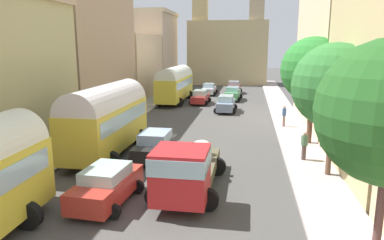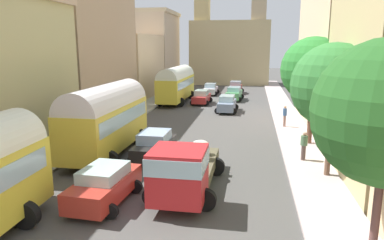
{
  "view_description": "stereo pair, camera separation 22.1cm",
  "coord_description": "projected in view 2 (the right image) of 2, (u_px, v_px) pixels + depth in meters",
  "views": [
    {
      "loc": [
        3.87,
        -5.59,
        6.46
      ],
      "look_at": [
        0.0,
        18.23,
        1.42
      ],
      "focal_mm": 33.15,
      "sensor_mm": 36.0,
      "label": 1
    },
    {
      "loc": [
        4.09,
        -5.56,
        6.46
      ],
      "look_at": [
        0.0,
        18.23,
        1.42
      ],
      "focal_mm": 33.15,
      "sensor_mm": 36.0,
      "label": 2
    }
  ],
  "objects": [
    {
      "name": "pedestrian_2",
      "position": [
        304.0,
        145.0,
        19.9
      ],
      "size": [
        0.54,
        0.54,
        1.77
      ],
      "color": "#523F3B",
      "rests_on": "ground"
    },
    {
      "name": "cargo_truck_0",
      "position": [
        184.0,
        168.0,
        15.2
      ],
      "size": [
        3.04,
        6.78,
        2.53
      ],
      "color": "#B31F22",
      "rests_on": "ground"
    },
    {
      "name": "car_4",
      "position": [
        155.0,
        145.0,
        20.58
      ],
      "size": [
        2.39,
        4.06,
        1.63
      ],
      "color": "black",
      "rests_on": "ground"
    },
    {
      "name": "roadside_tree_1",
      "position": [
        334.0,
        86.0,
        16.86
      ],
      "size": [
        4.1,
        4.1,
        6.66
      ],
      "color": "brown",
      "rests_on": "ground"
    },
    {
      "name": "car_0",
      "position": [
        227.0,
        104.0,
        35.39
      ],
      "size": [
        2.22,
        4.26,
        1.66
      ],
      "color": "slate",
      "rests_on": "ground"
    },
    {
      "name": "distant_church",
      "position": [
        230.0,
        48.0,
        60.89
      ],
      "size": [
        13.29,
        6.79,
        19.0
      ],
      "color": "tan",
      "rests_on": "ground"
    },
    {
      "name": "car_6",
      "position": [
        211.0,
        89.0,
        47.83
      ],
      "size": [
        2.19,
        3.98,
        1.54
      ],
      "color": "silver",
      "rests_on": "ground"
    },
    {
      "name": "sidewalk_right",
      "position": [
        287.0,
        118.0,
        32.19
      ],
      "size": [
        2.5,
        70.0,
        0.14
      ],
      "primitive_type": "cube",
      "color": "#B3A3A1",
      "rests_on": "ground"
    },
    {
      "name": "building_left_3",
      "position": [
        135.0,
        66.0,
        45.46
      ],
      "size": [
        4.74,
        11.75,
        7.84
      ],
      "color": "#D3B48B",
      "rests_on": "ground"
    },
    {
      "name": "sidewalk_left",
      "position": [
        134.0,
        113.0,
        34.6
      ],
      "size": [
        2.5,
        70.0,
        0.14
      ],
      "primitive_type": "cube",
      "color": "#96998D",
      "rests_on": "ground"
    },
    {
      "name": "parked_bus_2",
      "position": [
        176.0,
        83.0,
        41.17
      ],
      "size": [
        3.35,
        9.98,
        4.14
      ],
      "color": "gold",
      "rests_on": "ground"
    },
    {
      "name": "building_left_4",
      "position": [
        157.0,
        50.0,
        56.11
      ],
      "size": [
        5.78,
        10.46,
        11.79
      ],
      "color": "tan",
      "rests_on": "ground"
    },
    {
      "name": "car_5",
      "position": [
        202.0,
        97.0,
        40.28
      ],
      "size": [
        2.24,
        4.15,
        1.58
      ],
      "color": "#A82828",
      "rests_on": "ground"
    },
    {
      "name": "ground_plane",
      "position": [
        208.0,
        116.0,
        33.41
      ],
      "size": [
        154.0,
        154.0,
        0.0
      ],
      "primitive_type": "plane",
      "color": "#464542"
    },
    {
      "name": "car_1",
      "position": [
        234.0,
        94.0,
        42.93
      ],
      "size": [
        2.36,
        4.39,
        1.64
      ],
      "color": "#4B9B58",
      "rests_on": "ground"
    },
    {
      "name": "pedestrian_1",
      "position": [
        285.0,
        115.0,
        28.23
      ],
      "size": [
        0.45,
        0.45,
        1.83
      ],
      "color": "#7F6157",
      "rests_on": "ground"
    },
    {
      "name": "car_3",
      "position": [
        105.0,
        185.0,
        14.74
      ],
      "size": [
        2.47,
        4.12,
        1.59
      ],
      "color": "#AA2E24",
      "rests_on": "ground"
    },
    {
      "name": "parked_bus_1",
      "position": [
        106.0,
        116.0,
        21.18
      ],
      "size": [
        3.36,
        8.26,
        4.25
      ],
      "color": "gold",
      "rests_on": "ground"
    },
    {
      "name": "car_2",
      "position": [
        236.0,
        87.0,
        49.24
      ],
      "size": [
        2.29,
        3.69,
        1.7
      ],
      "color": "#B53128",
      "rests_on": "ground"
    },
    {
      "name": "building_left_2",
      "position": [
        83.0,
        55.0,
        32.63
      ],
      "size": [
        5.85,
        13.05,
        11.38
      ],
      "color": "tan",
      "rests_on": "ground"
    },
    {
      "name": "roadside_tree_2",
      "position": [
        314.0,
        70.0,
        22.61
      ],
      "size": [
        4.19,
        4.19,
        7.09
      ],
      "color": "brown",
      "rests_on": "ground"
    },
    {
      "name": "building_right_2",
      "position": [
        337.0,
        57.0,
        28.54
      ],
      "size": [
        4.4,
        14.77,
        11.16
      ],
      "color": "beige",
      "rests_on": "ground"
    }
  ]
}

